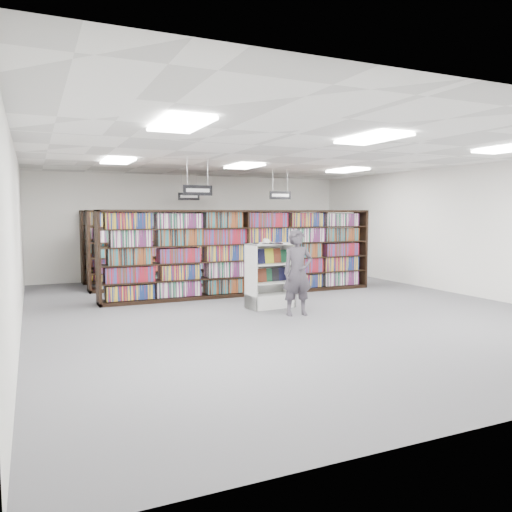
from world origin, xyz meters
name	(u,v)px	position (x,y,z in m)	size (l,w,h in m)	color
floor	(281,309)	(0.00, 0.00, 0.00)	(12.00, 12.00, 0.00)	#5A5A5F
ceiling	(282,156)	(0.00, 0.00, 3.20)	(10.00, 12.00, 0.10)	white
wall_back	(195,226)	(0.00, 6.00, 1.60)	(10.00, 0.10, 3.20)	white
wall_left	(17,239)	(-5.00, 0.00, 1.60)	(0.10, 12.00, 3.20)	white
wall_right	(459,230)	(5.00, 0.00, 1.60)	(0.10, 12.00, 3.20)	white
bookshelf_row_near	(244,253)	(0.00, 2.00, 1.05)	(7.00, 0.60, 2.10)	black
bookshelf_row_mid	(217,247)	(0.00, 4.00, 1.05)	(7.00, 0.60, 2.10)	black
bookshelf_row_far	(198,244)	(0.00, 5.70, 1.05)	(7.00, 0.60, 2.10)	black
aisle_sign_left	(198,189)	(-1.50, 1.00, 2.53)	(0.65, 0.02, 0.80)	#B2B2B7
aisle_sign_right	(280,195)	(1.50, 3.00, 2.53)	(0.65, 0.02, 0.80)	#B2B2B7
aisle_sign_center	(189,196)	(-0.50, 5.00, 2.53)	(0.65, 0.02, 0.80)	#B2B2B7
troffer_front_left	(180,124)	(-3.00, -3.00, 3.16)	(0.60, 1.20, 0.04)	white
troffer_front_center	(372,138)	(0.00, -3.00, 3.16)	(0.60, 1.20, 0.04)	white
troffer_front_right	(511,149)	(3.00, -3.00, 3.16)	(0.60, 1.20, 0.04)	white
troffer_back_left	(118,161)	(-3.00, 2.00, 3.16)	(0.60, 1.20, 0.04)	white
troffer_back_center	(244,166)	(0.00, 2.00, 3.16)	(0.60, 1.20, 0.04)	white
troffer_back_right	(347,170)	(3.00, 2.00, 3.16)	(0.60, 1.20, 0.04)	white
endcap_display	(269,285)	(-0.15, 0.27, 0.47)	(1.03, 0.59, 1.39)	silver
open_book	(267,242)	(-0.26, 0.17, 1.42)	(0.70, 0.53, 0.13)	black
shopper	(298,273)	(0.00, -0.70, 0.85)	(0.62, 0.41, 1.70)	#45404A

